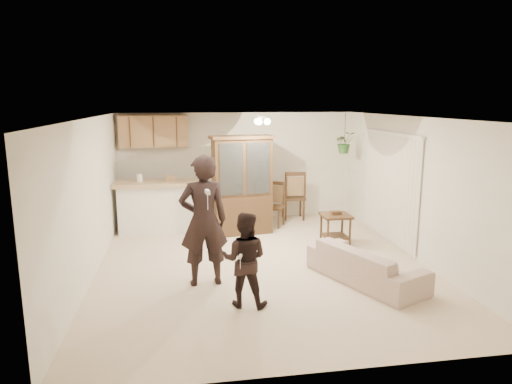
{
  "coord_description": "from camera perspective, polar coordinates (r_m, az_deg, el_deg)",
  "views": [
    {
      "loc": [
        -1.28,
        -7.36,
        2.77
      ],
      "look_at": [
        -0.03,
        0.4,
        1.19
      ],
      "focal_mm": 32.0,
      "sensor_mm": 36.0,
      "label": 1
    }
  ],
  "objects": [
    {
      "name": "controller_adult",
      "position": [
        6.32,
        -6.09,
        0.01
      ],
      "size": [
        0.07,
        0.18,
        0.05
      ],
      "primitive_type": "cube",
      "rotation": [
        0.0,
        0.0,
        3.24
      ],
      "color": "white",
      "rests_on": "adult"
    },
    {
      "name": "side_table",
      "position": [
        9.05,
        9.87,
        -4.56
      ],
      "size": [
        0.55,
        0.55,
        0.67
      ],
      "rotation": [
        0.0,
        0.0,
        0.0
      ],
      "color": "#382114",
      "rests_on": "floor"
    },
    {
      "name": "bar_top",
      "position": [
        9.87,
        -12.33,
        1.07
      ],
      "size": [
        1.75,
        0.7,
        0.08
      ],
      "primitive_type": "cube",
      "color": "tan",
      "rests_on": "breakfast_bar"
    },
    {
      "name": "floor",
      "position": [
        7.97,
        0.68,
        -8.99
      ],
      "size": [
        6.5,
        6.5,
        0.0
      ],
      "primitive_type": "plane",
      "color": "beige",
      "rests_on": "ground"
    },
    {
      "name": "china_hutch",
      "position": [
        9.53,
        -1.75,
        0.77
      ],
      "size": [
        1.37,
        0.67,
        2.07
      ],
      "rotation": [
        0.0,
        0.0,
        0.13
      ],
      "color": "#382114",
      "rests_on": "floor"
    },
    {
      "name": "adult",
      "position": [
        6.92,
        -6.55,
        -4.4
      ],
      "size": [
        0.69,
        0.49,
        1.8
      ],
      "primitive_type": "imported",
      "rotation": [
        0.0,
        0.0,
        3.24
      ],
      "color": "black",
      "rests_on": "floor"
    },
    {
      "name": "wall_front",
      "position": [
        4.56,
        7.79,
        -8.21
      ],
      "size": [
        5.5,
        0.02,
        2.5
      ],
      "primitive_type": "cube",
      "color": "white",
      "rests_on": "ground"
    },
    {
      "name": "upper_cabinets",
      "position": [
        10.47,
        -12.65,
        7.42
      ],
      "size": [
        1.5,
        0.34,
        0.7
      ],
      "primitive_type": "cube",
      "color": "brown",
      "rests_on": "wall_back"
    },
    {
      "name": "sofa",
      "position": [
        7.32,
        13.56,
        -8.15
      ],
      "size": [
        1.43,
        2.01,
        0.73
      ],
      "primitive_type": "imported",
      "rotation": [
        0.0,
        0.0,
        1.99
      ],
      "color": "beige",
      "rests_on": "floor"
    },
    {
      "name": "vertical_blinds",
      "position": [
        9.32,
        16.35,
        0.58
      ],
      "size": [
        0.06,
        2.3,
        2.1
      ],
      "primitive_type": null,
      "color": "silver",
      "rests_on": "wall_right"
    },
    {
      "name": "ceiling",
      "position": [
        7.47,
        0.73,
        9.29
      ],
      "size": [
        5.5,
        6.5,
        0.02
      ],
      "primitive_type": "cube",
      "color": "white",
      "rests_on": "wall_back"
    },
    {
      "name": "hanging_plant",
      "position": [
        10.44,
        11.01,
        6.1
      ],
      "size": [
        0.43,
        0.37,
        0.48
      ],
      "primitive_type": "imported",
      "color": "#2A5F26",
      "rests_on": "ceiling"
    },
    {
      "name": "plant_cord",
      "position": [
        10.41,
        11.07,
        7.88
      ],
      "size": [
        0.01,
        0.01,
        0.65
      ],
      "primitive_type": "cylinder",
      "color": "#28241D",
      "rests_on": "ceiling"
    },
    {
      "name": "breakfast_bar",
      "position": [
        9.99,
        -12.19,
        -2.04
      ],
      "size": [
        1.6,
        0.55,
        1.0
      ],
      "primitive_type": "cube",
      "color": "white",
      "rests_on": "floor"
    },
    {
      "name": "child",
      "position": [
        6.24,
        -1.45,
        -8.27
      ],
      "size": [
        0.78,
        0.69,
        1.35
      ],
      "primitive_type": "imported",
      "rotation": [
        0.0,
        0.0,
        2.83
      ],
      "color": "black",
      "rests_on": "floor"
    },
    {
      "name": "controller_child",
      "position": [
        5.91,
        -1.98,
        -8.07
      ],
      "size": [
        0.07,
        0.12,
        0.04
      ],
      "primitive_type": "cube",
      "rotation": [
        0.0,
        0.0,
        2.83
      ],
      "color": "white",
      "rests_on": "child"
    },
    {
      "name": "chair_hutch_right",
      "position": [
        10.88,
        4.69,
        -1.65
      ],
      "size": [
        0.55,
        0.55,
        1.16
      ],
      "rotation": [
        0.0,
        0.0,
        3.07
      ],
      "color": "#382114",
      "rests_on": "floor"
    },
    {
      "name": "wall_right",
      "position": [
        8.53,
        19.23,
        0.45
      ],
      "size": [
        0.02,
        6.5,
        2.5
      ],
      "primitive_type": "cube",
      "color": "white",
      "rests_on": "ground"
    },
    {
      "name": "wall_back",
      "position": [
        10.79,
        -2.26,
        3.26
      ],
      "size": [
        5.5,
        0.02,
        2.5
      ],
      "primitive_type": "cube",
      "color": "white",
      "rests_on": "ground"
    },
    {
      "name": "chair_bar",
      "position": [
        10.2,
        -12.94,
        -2.94
      ],
      "size": [
        0.54,
        0.54,
        1.07
      ],
      "rotation": [
        0.0,
        0.0,
        -0.17
      ],
      "color": "#382114",
      "rests_on": "floor"
    },
    {
      "name": "ceiling_fixture",
      "position": [
        8.69,
        0.66,
        8.92
      ],
      "size": [
        0.36,
        0.36,
        0.2
      ],
      "primitive_type": null,
      "color": "#FFEEBF",
      "rests_on": "ceiling"
    },
    {
      "name": "chair_hutch_left",
      "position": [
        10.22,
        2.19,
        -2.76
      ],
      "size": [
        0.59,
        0.59,
        0.99
      ],
      "rotation": [
        0.0,
        0.0,
        -0.51
      ],
      "color": "#382114",
      "rests_on": "floor"
    },
    {
      "name": "wall_left",
      "position": [
        7.65,
        -20.03,
        -0.79
      ],
      "size": [
        0.02,
        6.5,
        2.5
      ],
      "primitive_type": "cube",
      "color": "white",
      "rests_on": "ground"
    }
  ]
}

